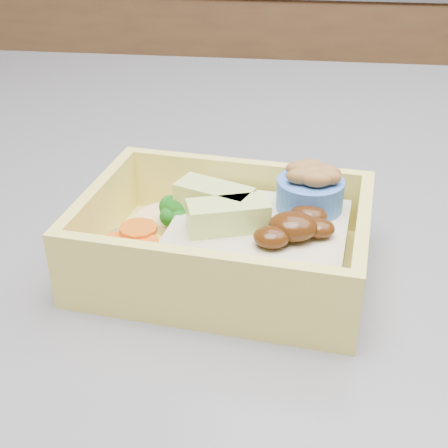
# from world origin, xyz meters

# --- Properties ---
(bento_box) EXTENTS (0.21, 0.16, 0.07)m
(bento_box) POSITION_xyz_m (-0.12, -0.23, 0.95)
(bento_box) COLOR #ECDB61
(bento_box) RESTS_ON island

